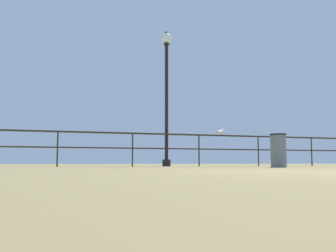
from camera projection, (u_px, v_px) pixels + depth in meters
name	position (u px, v px, depth m)	size (l,w,h in m)	color
ground_plane	(332.00, 172.00, 5.00)	(60.00, 60.00, 0.00)	olive
pier_railing	(167.00, 142.00, 11.88)	(24.55, 0.05, 1.05)	#2E2614
lamppost_center	(167.00, 84.00, 12.36)	(0.35, 0.35, 4.56)	black
seagull_on_rail	(220.00, 132.00, 12.52)	(0.43, 0.29, 0.22)	white
trash_bin	(278.00, 150.00, 9.47)	(0.41, 0.41, 0.86)	slate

